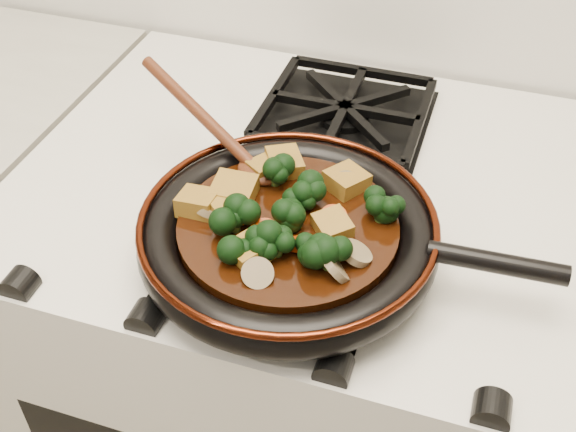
% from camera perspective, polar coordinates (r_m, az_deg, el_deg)
% --- Properties ---
extents(stove, '(0.76, 0.60, 0.90)m').
position_cam_1_polar(stove, '(1.25, 1.69, -13.41)').
color(stove, silver).
rests_on(stove, ground).
extents(burner_grate_front, '(0.23, 0.23, 0.03)m').
position_cam_1_polar(burner_grate_front, '(0.81, -0.54, -2.27)').
color(burner_grate_front, black).
rests_on(burner_grate_front, stove).
extents(burner_grate_back, '(0.23, 0.23, 0.03)m').
position_cam_1_polar(burner_grate_back, '(1.02, 4.50, 8.13)').
color(burner_grate_back, black).
rests_on(burner_grate_back, stove).
extents(skillet, '(0.45, 0.33, 0.05)m').
position_cam_1_polar(skillet, '(0.78, 0.16, -1.46)').
color(skillet, black).
rests_on(skillet, burner_grate_front).
extents(braising_sauce, '(0.24, 0.24, 0.02)m').
position_cam_1_polar(braising_sauce, '(0.78, 0.00, -1.16)').
color(braising_sauce, black).
rests_on(braising_sauce, skillet).
extents(tofu_cube_0, '(0.04, 0.04, 0.03)m').
position_cam_1_polar(tofu_cube_0, '(0.79, -7.12, 1.03)').
color(tofu_cube_0, olive).
rests_on(tofu_cube_0, braising_sauce).
extents(tofu_cube_1, '(0.05, 0.05, 0.03)m').
position_cam_1_polar(tofu_cube_1, '(0.76, 3.53, -0.83)').
color(tofu_cube_1, olive).
rests_on(tofu_cube_1, braising_sauce).
extents(tofu_cube_2, '(0.06, 0.06, 0.03)m').
position_cam_1_polar(tofu_cube_2, '(0.81, 4.63, 2.74)').
color(tofu_cube_2, olive).
rests_on(tofu_cube_2, braising_sauce).
extents(tofu_cube_3, '(0.05, 0.05, 0.03)m').
position_cam_1_polar(tofu_cube_3, '(0.80, -4.27, 1.95)').
color(tofu_cube_3, olive).
rests_on(tofu_cube_3, braising_sauce).
extents(tofu_cube_4, '(0.05, 0.05, 0.02)m').
position_cam_1_polar(tofu_cube_4, '(0.83, -1.75, 3.80)').
color(tofu_cube_4, olive).
rests_on(tofu_cube_4, braising_sauce).
extents(tofu_cube_5, '(0.06, 0.06, 0.03)m').
position_cam_1_polar(tofu_cube_5, '(0.78, -4.72, 0.47)').
color(tofu_cube_5, olive).
rests_on(tofu_cube_5, braising_sauce).
extents(tofu_cube_6, '(0.06, 0.06, 0.03)m').
position_cam_1_polar(tofu_cube_6, '(0.84, -0.29, 4.13)').
color(tofu_cube_6, olive).
rests_on(tofu_cube_6, braising_sauce).
extents(tofu_cube_7, '(0.06, 0.05, 0.03)m').
position_cam_1_polar(tofu_cube_7, '(0.73, -3.02, -2.74)').
color(tofu_cube_7, olive).
rests_on(tofu_cube_7, braising_sauce).
extents(broccoli_floret_0, '(0.08, 0.07, 0.07)m').
position_cam_1_polar(broccoli_floret_0, '(0.73, -0.87, -2.31)').
color(broccoli_floret_0, black).
rests_on(broccoli_floret_0, braising_sauce).
extents(broccoli_floret_1, '(0.08, 0.08, 0.06)m').
position_cam_1_polar(broccoli_floret_1, '(0.72, 3.19, -3.39)').
color(broccoli_floret_1, black).
rests_on(broccoli_floret_1, braising_sauce).
extents(broccoli_floret_2, '(0.08, 0.09, 0.06)m').
position_cam_1_polar(broccoli_floret_2, '(0.72, 2.05, -3.16)').
color(broccoli_floret_2, black).
rests_on(broccoli_floret_2, braising_sauce).
extents(broccoli_floret_3, '(0.08, 0.08, 0.08)m').
position_cam_1_polar(broccoli_floret_3, '(0.77, 7.46, 0.31)').
color(broccoli_floret_3, black).
rests_on(broccoli_floret_3, braising_sauce).
extents(broccoli_floret_4, '(0.09, 0.08, 0.07)m').
position_cam_1_polar(broccoli_floret_4, '(0.76, -0.25, -0.22)').
color(broccoli_floret_4, black).
rests_on(broccoli_floret_4, braising_sauce).
extents(broccoli_floret_5, '(0.09, 0.09, 0.07)m').
position_cam_1_polar(broccoli_floret_5, '(0.76, -4.23, -0.48)').
color(broccoli_floret_5, black).
rests_on(broccoli_floret_5, braising_sauce).
extents(broccoli_floret_6, '(0.07, 0.07, 0.08)m').
position_cam_1_polar(broccoli_floret_6, '(0.79, 1.12, 1.70)').
color(broccoli_floret_6, black).
rests_on(broccoli_floret_6, braising_sauce).
extents(broccoli_floret_7, '(0.09, 0.09, 0.07)m').
position_cam_1_polar(broccoli_floret_7, '(0.73, -3.07, -2.49)').
color(broccoli_floret_7, black).
rests_on(broccoli_floret_7, braising_sauce).
extents(broccoli_floret_8, '(0.08, 0.09, 0.07)m').
position_cam_1_polar(broccoli_floret_8, '(0.81, -1.01, 3.25)').
color(broccoli_floret_8, black).
rests_on(broccoli_floret_8, braising_sauce).
extents(carrot_coin_0, '(0.03, 0.03, 0.02)m').
position_cam_1_polar(carrot_coin_0, '(0.74, 0.96, -2.19)').
color(carrot_coin_0, '#A62E04').
rests_on(carrot_coin_0, braising_sauce).
extents(carrot_coin_1, '(0.03, 0.03, 0.02)m').
position_cam_1_polar(carrot_coin_1, '(0.75, -1.84, -1.29)').
color(carrot_coin_1, '#A62E04').
rests_on(carrot_coin_1, braising_sauce).
extents(carrot_coin_2, '(0.03, 0.03, 0.02)m').
position_cam_1_polar(carrot_coin_2, '(0.77, 3.62, -0.07)').
color(carrot_coin_2, '#A62E04').
rests_on(carrot_coin_2, braising_sauce).
extents(carrot_coin_3, '(0.03, 0.03, 0.01)m').
position_cam_1_polar(carrot_coin_3, '(0.78, 0.09, 0.74)').
color(carrot_coin_3, '#A62E04').
rests_on(carrot_coin_3, braising_sauce).
extents(mushroom_slice_0, '(0.04, 0.04, 0.03)m').
position_cam_1_polar(mushroom_slice_0, '(0.71, -2.42, -4.57)').
color(mushroom_slice_0, olive).
rests_on(mushroom_slice_0, braising_sauce).
extents(mushroom_slice_1, '(0.05, 0.05, 0.03)m').
position_cam_1_polar(mushroom_slice_1, '(0.71, 3.76, -4.07)').
color(mushroom_slice_1, olive).
rests_on(mushroom_slice_1, braising_sauce).
extents(mushroom_slice_2, '(0.05, 0.05, 0.02)m').
position_cam_1_polar(mushroom_slice_2, '(0.73, 5.38, -2.93)').
color(mushroom_slice_2, olive).
rests_on(mushroom_slice_2, braising_sauce).
extents(mushroom_slice_3, '(0.04, 0.04, 0.03)m').
position_cam_1_polar(mushroom_slice_3, '(0.81, 4.55, 2.46)').
color(mushroom_slice_3, olive).
rests_on(mushroom_slice_3, braising_sauce).
extents(mushroom_slice_4, '(0.04, 0.04, 0.02)m').
position_cam_1_polar(mushroom_slice_4, '(0.78, -6.21, 0.50)').
color(mushroom_slice_4, olive).
rests_on(mushroom_slice_4, braising_sauce).
extents(wooden_spoon, '(0.13, 0.09, 0.21)m').
position_cam_1_polar(wooden_spoon, '(0.86, -4.90, 6.03)').
color(wooden_spoon, '#4B2110').
rests_on(wooden_spoon, braising_sauce).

